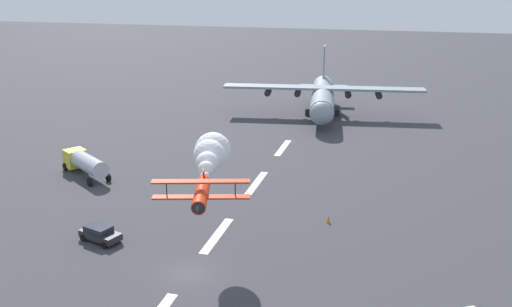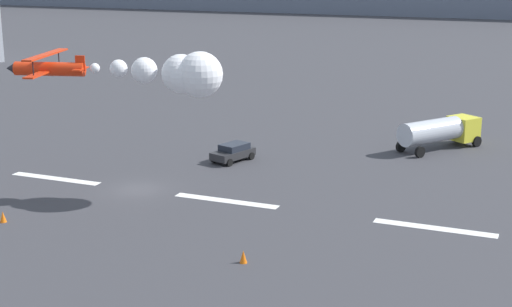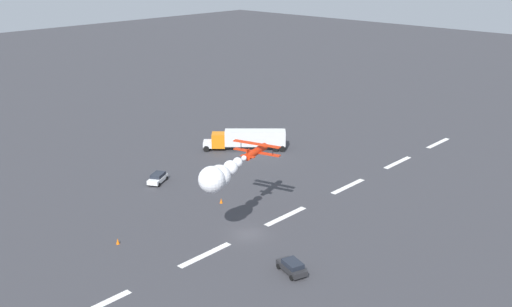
% 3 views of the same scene
% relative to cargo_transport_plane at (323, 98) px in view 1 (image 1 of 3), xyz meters
% --- Properties ---
extents(ground_plane, '(440.00, 440.00, 0.00)m').
position_rel_cargo_transport_plane_xyz_m(ground_plane, '(-57.20, 2.67, -3.38)').
color(ground_plane, '#38383D').
rests_on(ground_plane, ground).
extents(runway_stripe_4, '(8.00, 0.90, 0.01)m').
position_rel_cargo_transport_plane_xyz_m(runway_stripe_4, '(-49.74, 2.67, -3.37)').
color(runway_stripe_4, white).
rests_on(runway_stripe_4, ground).
extents(runway_stripe_5, '(8.00, 0.90, 0.01)m').
position_rel_cargo_transport_plane_xyz_m(runway_stripe_5, '(-34.81, 2.67, -3.37)').
color(runway_stripe_5, white).
rests_on(runway_stripe_5, ground).
extents(runway_stripe_6, '(8.00, 0.90, 0.01)m').
position_rel_cargo_transport_plane_xyz_m(runway_stripe_6, '(-19.88, 2.67, -3.37)').
color(runway_stripe_6, white).
rests_on(runway_stripe_6, ground).
extents(cargo_transport_plane, '(24.73, 35.12, 11.15)m').
position_rel_cargo_transport_plane_xyz_m(cargo_transport_plane, '(0.00, 0.00, 0.00)').
color(cargo_transport_plane, gray).
rests_on(cargo_transport_plane, ground).
extents(stunt_biplane_red, '(15.44, 7.87, 3.23)m').
position_rel_cargo_transport_plane_xyz_m(stunt_biplane_red, '(-53.35, 1.85, 5.83)').
color(stunt_biplane_red, red).
extents(fuel_tanker_truck, '(6.97, 8.40, 2.90)m').
position_rel_cargo_transport_plane_xyz_m(fuel_tanker_truck, '(-37.89, 23.87, -1.64)').
color(fuel_tanker_truck, yellow).
rests_on(fuel_tanker_truck, ground).
extents(airport_staff_sedan, '(2.99, 4.41, 1.52)m').
position_rel_cargo_transport_plane_xyz_m(airport_staff_sedan, '(-53.73, 12.95, -2.57)').
color(airport_staff_sedan, '#262628').
rests_on(airport_staff_sedan, ground).
extents(traffic_cone_far, '(0.44, 0.44, 0.75)m').
position_rel_cargo_transport_plane_xyz_m(traffic_cone_far, '(-44.09, -7.32, -3.00)').
color(traffic_cone_far, orange).
rests_on(traffic_cone_far, ground).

